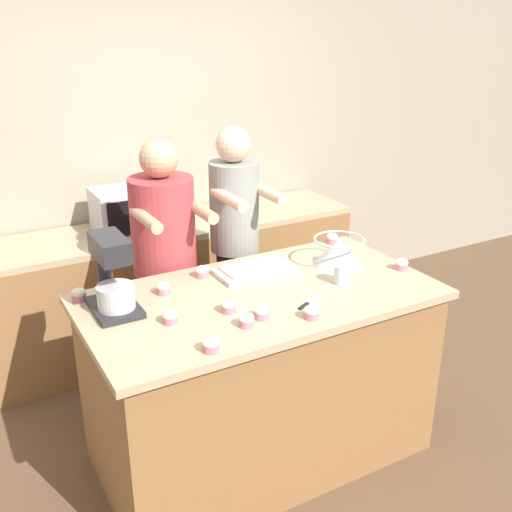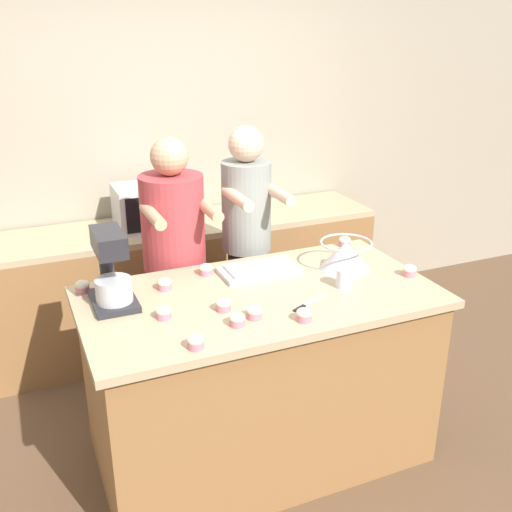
% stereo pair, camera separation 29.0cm
% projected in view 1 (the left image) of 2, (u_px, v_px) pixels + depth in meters
% --- Properties ---
extents(ground_plane, '(16.00, 16.00, 0.00)m').
position_uv_depth(ground_plane, '(260.00, 451.00, 3.29)').
color(ground_plane, brown).
extents(back_wall, '(10.00, 0.06, 2.70)m').
position_uv_depth(back_wall, '(138.00, 150.00, 4.20)').
color(back_wall, gray).
rests_on(back_wall, ground_plane).
extents(island_counter, '(1.74, 0.93, 0.96)m').
position_uv_depth(island_counter, '(260.00, 376.00, 3.11)').
color(island_counter, olive).
rests_on(island_counter, ground_plane).
extents(back_counter, '(2.80, 0.60, 0.89)m').
position_uv_depth(back_counter, '(164.00, 285.00, 4.25)').
color(back_counter, olive).
rests_on(back_counter, ground_plane).
extents(person_left, '(0.37, 0.52, 1.63)m').
position_uv_depth(person_left, '(166.00, 276.00, 3.41)').
color(person_left, brown).
rests_on(person_left, ground_plane).
extents(person_right, '(0.31, 0.48, 1.66)m').
position_uv_depth(person_right, '(235.00, 255.00, 3.59)').
color(person_right, '#232328').
rests_on(person_right, ground_plane).
extents(stand_mixer, '(0.20, 0.30, 0.37)m').
position_uv_depth(stand_mixer, '(112.00, 279.00, 2.70)').
color(stand_mixer, '#232328').
rests_on(stand_mixer, island_counter).
extents(mixing_bowl, '(0.28, 0.28, 0.16)m').
position_uv_depth(mixing_bowl, '(338.00, 251.00, 3.24)').
color(mixing_bowl, '#BCBCC1').
rests_on(mixing_bowl, island_counter).
extents(baking_tray, '(0.42, 0.22, 0.04)m').
position_uv_depth(baking_tray, '(255.00, 269.00, 3.17)').
color(baking_tray, '#BCBCC1').
rests_on(baking_tray, island_counter).
extents(microwave_oven, '(0.48, 0.34, 0.29)m').
position_uv_depth(microwave_oven, '(131.00, 210.00, 3.94)').
color(microwave_oven, '#B7B7BC').
rests_on(microwave_oven, back_counter).
extents(drinking_glass, '(0.08, 0.08, 0.10)m').
position_uv_depth(drinking_glass, '(342.00, 274.00, 3.03)').
color(drinking_glass, silver).
rests_on(drinking_glass, island_counter).
extents(knife, '(0.21, 0.11, 0.01)m').
position_uv_depth(knife, '(310.00, 302.00, 2.84)').
color(knife, '#BCBCC1').
rests_on(knife, island_counter).
extents(cupcake_0, '(0.07, 0.07, 0.06)m').
position_uv_depth(cupcake_0, '(170.00, 317.00, 2.64)').
color(cupcake_0, '#D17084').
rests_on(cupcake_0, island_counter).
extents(cupcake_1, '(0.07, 0.07, 0.06)m').
position_uv_depth(cupcake_1, '(211.00, 345.00, 2.41)').
color(cupcake_1, '#D17084').
rests_on(cupcake_1, island_counter).
extents(cupcake_2, '(0.07, 0.07, 0.06)m').
position_uv_depth(cupcake_2, '(79.00, 294.00, 2.85)').
color(cupcake_2, '#D17084').
rests_on(cupcake_2, island_counter).
extents(cupcake_3, '(0.07, 0.07, 0.06)m').
position_uv_depth(cupcake_3, '(163.00, 288.00, 2.92)').
color(cupcake_3, '#D17084').
rests_on(cupcake_3, island_counter).
extents(cupcake_4, '(0.07, 0.07, 0.06)m').
position_uv_depth(cupcake_4, '(261.00, 312.00, 2.68)').
color(cupcake_4, '#D17084').
rests_on(cupcake_4, island_counter).
extents(cupcake_5, '(0.07, 0.07, 0.06)m').
position_uv_depth(cupcake_5, '(401.00, 264.00, 3.20)').
color(cupcake_5, '#D17084').
rests_on(cupcake_5, island_counter).
extents(cupcake_6, '(0.07, 0.07, 0.06)m').
position_uv_depth(cupcake_6, '(311.00, 312.00, 2.68)').
color(cupcake_6, '#D17084').
rests_on(cupcake_6, island_counter).
extents(cupcake_7, '(0.07, 0.07, 0.06)m').
position_uv_depth(cupcake_7, '(229.00, 306.00, 2.74)').
color(cupcake_7, '#D17084').
rests_on(cupcake_7, island_counter).
extents(cupcake_8, '(0.07, 0.07, 0.06)m').
position_uv_depth(cupcake_8, '(332.00, 238.00, 3.58)').
color(cupcake_8, '#D17084').
rests_on(cupcake_8, island_counter).
extents(cupcake_9, '(0.07, 0.07, 0.06)m').
position_uv_depth(cupcake_9, '(246.00, 320.00, 2.61)').
color(cupcake_9, '#D17084').
rests_on(cupcake_9, island_counter).
extents(cupcake_10, '(0.07, 0.07, 0.06)m').
position_uv_depth(cupcake_10, '(202.00, 272.00, 3.11)').
color(cupcake_10, '#D17084').
rests_on(cupcake_10, island_counter).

